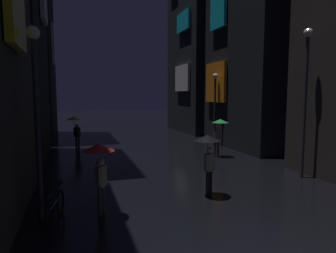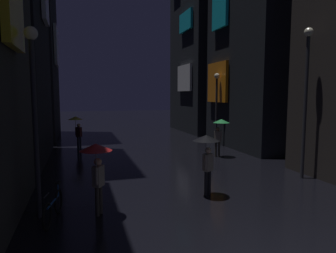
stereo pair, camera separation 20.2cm
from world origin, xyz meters
TOP-DOWN VIEW (x-y plane):
  - building_right_far at (7.49, 21.81)m, footprint 4.25×7.63m
  - pedestrian_foreground_left_red at (-3.41, 3.75)m, footprint 0.90×0.90m
  - pedestrian_midstreet_left_black at (0.27, 4.47)m, footprint 0.90×0.90m
  - pedestrian_foreground_right_yellow at (-3.98, 14.64)m, footprint 0.90×0.90m
  - pedestrian_near_crossing_green at (3.63, 10.19)m, footprint 0.90×0.90m
  - bicycle_parked_at_storefront at (-4.60, 3.80)m, footprint 0.41×1.80m
  - streetlamp_left_near at (-5.00, 4.15)m, footprint 0.36×0.36m
  - streetlamp_right_far at (5.00, 13.52)m, footprint 0.36×0.36m
  - streetlamp_right_near at (5.00, 5.35)m, footprint 0.36×0.36m

SIDE VIEW (x-z plane):
  - bicycle_parked_at_storefront at x=-4.60m, z-range -0.09..0.87m
  - pedestrian_foreground_left_red at x=-3.41m, z-range 0.61..2.73m
  - pedestrian_midstreet_left_black at x=0.27m, z-range 0.61..2.73m
  - pedestrian_foreground_right_yellow at x=-3.98m, z-range 0.61..2.73m
  - pedestrian_near_crossing_green at x=3.63m, z-range 0.61..2.73m
  - streetlamp_right_far at x=5.00m, z-range 0.66..5.54m
  - streetlamp_left_near at x=-5.00m, z-range 0.68..5.96m
  - streetlamp_right_near at x=5.00m, z-range 0.71..6.83m
  - building_right_far at x=7.49m, z-range 0.00..18.46m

